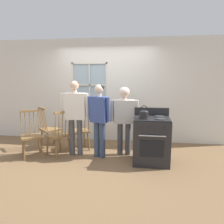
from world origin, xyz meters
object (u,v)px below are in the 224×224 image
chair_by_window (49,129)px  person_elderly_left (75,111)px  stove (151,140)px  potted_plant (89,104)px  kettle (144,114)px  chair_near_stove (31,136)px  person_teen_center (99,115)px  chair_near_wall (80,131)px  chair_center_cluster (59,135)px  person_adult_right (124,114)px

chair_by_window → person_elderly_left: (0.80, -0.41, 0.54)m
stove → potted_plant: bearing=140.0°
kettle → potted_plant: bearing=134.3°
chair_near_stove → kettle: (2.41, -0.11, 0.57)m
chair_by_window → potted_plant: potted_plant is taller
person_elderly_left → person_teen_center: 0.55m
chair_near_wall → person_elderly_left: bearing=60.1°
chair_center_cluster → person_elderly_left: bearing=133.9°
kettle → chair_near_stove: bearing=177.5°
stove → potted_plant: size_ratio=3.71×
chair_near_wall → person_teen_center: person_teen_center is taller
chair_by_window → potted_plant: size_ratio=3.44×
chair_center_cluster → kettle: (1.84, -0.24, 0.57)m
chair_by_window → chair_near_wall: (0.78, -0.06, 0.00)m
chair_by_window → chair_near_stove: 0.64m
chair_by_window → person_adult_right: person_adult_right is taller
chair_center_cluster → person_elderly_left: size_ratio=0.61×
chair_center_cluster → kettle: size_ratio=4.06×
potted_plant → chair_near_stove: bearing=-124.9°
kettle → potted_plant: 2.07m
stove → person_elderly_left: bearing=173.3°
stove → potted_plant: potted_plant is taller
person_teen_center → stove: size_ratio=1.44×
chair_near_wall → person_adult_right: (1.07, -0.19, 0.48)m
person_teen_center → potted_plant: bearing=131.5°
chair_center_cluster → person_teen_center: person_teen_center is taller
person_elderly_left → kettle: size_ratio=6.63×
stove → person_teen_center: bearing=172.5°
chair_center_cluster → potted_plant: (0.39, 1.24, 0.53)m
person_teen_center → person_elderly_left: bearing=-166.8°
chair_center_cluster → person_adult_right: size_ratio=0.67×
chair_near_wall → chair_center_cluster: (-0.35, -0.44, 0.00)m
chair_near_wall → person_elderly_left: 0.64m
chair_near_wall → potted_plant: 0.97m
person_elderly_left → chair_near_stove: bearing=-170.9°
person_teen_center → person_adult_right: person_teen_center is taller
chair_center_cluster → stove: (2.00, -0.11, 0.02)m
chair_near_wall → kettle: bearing=122.2°
chair_center_cluster → chair_near_wall: bearing=173.0°
chair_by_window → stove: bearing=-151.4°
chair_near_wall → person_teen_center: (0.56, -0.40, 0.48)m
person_teen_center → person_adult_right: bearing=41.2°
chair_near_wall → stove: 1.74m
chair_by_window → potted_plant: bearing=-95.5°
kettle → person_elderly_left: bearing=167.6°
person_elderly_left → chair_by_window: bearing=148.9°
chair_near_wall → chair_by_window: bearing=-37.6°
chair_near_wall → stove: bearing=128.3°
chair_near_stove → chair_near_wall: bearing=-2.3°
chair_near_wall → chair_center_cluster: same height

